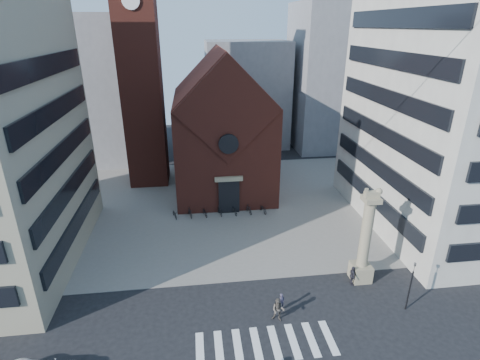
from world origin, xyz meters
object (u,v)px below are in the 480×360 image
object	(u,v)px
traffic_light	(410,285)
pedestrian_2	(352,276)
pedestrian_1	(278,310)
scooter_0	(175,214)
lion_column	(364,245)
pedestrian_0	(282,302)

from	to	relation	value
traffic_light	pedestrian_2	size ratio (longest dim) A/B	2.38
traffic_light	pedestrian_2	bearing A→B (deg)	131.59
pedestrian_1	scooter_0	bearing A→B (deg)	137.29
pedestrian_2	scooter_0	bearing A→B (deg)	53.21
lion_column	pedestrian_0	distance (m)	8.57
pedestrian_1	pedestrian_2	size ratio (longest dim) A/B	1.07
traffic_light	scooter_0	xyz separation A→B (m)	(-18.29, 17.35, -1.78)
lion_column	pedestrian_0	world-z (taller)	lion_column
traffic_light	pedestrian_0	xyz separation A→B (m)	(-9.61, 1.14, -1.52)
lion_column	pedestrian_2	world-z (taller)	lion_column
lion_column	traffic_light	world-z (taller)	lion_column
scooter_0	pedestrian_2	bearing A→B (deg)	-57.89
scooter_0	traffic_light	bearing A→B (deg)	-58.96
pedestrian_1	pedestrian_2	distance (m)	7.84
lion_column	scooter_0	bearing A→B (deg)	140.69
pedestrian_0	pedestrian_1	world-z (taller)	pedestrian_1
pedestrian_1	pedestrian_2	bearing A→B (deg)	46.56
lion_column	pedestrian_0	size ratio (longest dim) A/B	5.68
pedestrian_2	scooter_0	xyz separation A→B (m)	(-15.29, 13.97, -0.39)
pedestrian_1	pedestrian_0	bearing A→B (deg)	85.50
lion_column	pedestrian_2	bearing A→B (deg)	-148.45
pedestrian_2	lion_column	bearing A→B (deg)	-52.83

